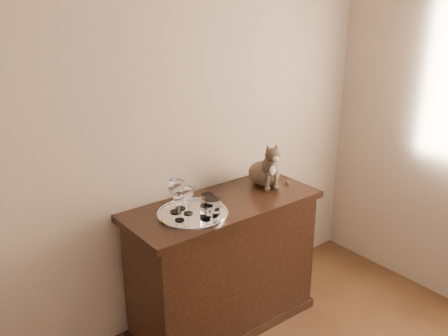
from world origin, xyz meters
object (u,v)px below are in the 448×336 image
at_px(tumbler_a, 212,207).
at_px(wine_glass_d, 188,199).
at_px(wine_glass_b, 180,194).
at_px(cat, 264,162).
at_px(sideboard, 223,265).
at_px(wine_glass_a, 175,195).
at_px(wine_glass_c, 179,206).
at_px(tray, 193,214).
at_px(tumbler_b, 206,212).
at_px(tumbler_c, 207,201).

bearing_deg(tumbler_a, wine_glass_d, 132.80).
xyz_separation_m(wine_glass_b, cat, (0.64, 0.00, 0.05)).
bearing_deg(cat, tumbler_a, -145.17).
distance_m(sideboard, wine_glass_a, 0.62).
xyz_separation_m(wine_glass_b, wine_glass_c, (-0.09, -0.12, -0.01)).
distance_m(wine_glass_a, cat, 0.69).
bearing_deg(tray, wine_glass_c, -167.01).
bearing_deg(sideboard, wine_glass_a, 171.37).
distance_m(tumbler_b, cat, 0.64).
height_order(sideboard, cat, cat).
bearing_deg(wine_glass_a, tumbler_b, -64.82).
relative_size(sideboard, tumbler_b, 14.82).
bearing_deg(tumbler_a, tumbler_c, 68.58).
bearing_deg(wine_glass_a, tumbler_c, -19.17).
bearing_deg(wine_glass_a, sideboard, -8.63).
bearing_deg(tray, tumbler_c, 7.42).
bearing_deg(cat, wine_glass_a, -161.53).
height_order(wine_glass_a, wine_glass_c, wine_glass_a).
relative_size(tray, cat, 1.34).
bearing_deg(wine_glass_a, wine_glass_c, -111.67).
xyz_separation_m(wine_glass_a, tumbler_b, (0.08, -0.18, -0.06)).
xyz_separation_m(tumbler_a, tumbler_b, (-0.05, -0.02, -0.01)).
distance_m(wine_glass_b, tumbler_b, 0.21).
relative_size(wine_glass_b, wine_glass_c, 1.07).
xyz_separation_m(wine_glass_d, tumbler_a, (0.09, -0.10, -0.04)).
distance_m(tray, wine_glass_b, 0.14).
bearing_deg(tray, cat, 9.13).
distance_m(wine_glass_a, tumbler_b, 0.21).
height_order(wine_glass_d, tumbler_a, wine_glass_d).
relative_size(tray, wine_glass_b, 2.23).
bearing_deg(wine_glass_b, wine_glass_d, -92.14).
xyz_separation_m(sideboard, cat, (0.39, 0.07, 0.57)).
relative_size(tumbler_c, cat, 0.27).
bearing_deg(wine_glass_d, wine_glass_c, -153.91).
relative_size(wine_glass_b, tumbler_c, 2.19).
bearing_deg(sideboard, tumbler_c, -173.01).
bearing_deg(tray, wine_glass_a, 129.95).
height_order(tumbler_a, tumbler_c, tumbler_a).
bearing_deg(tumbler_b, tumbler_c, 51.71).
xyz_separation_m(wine_glass_c, tumbler_b, (0.12, -0.08, -0.04)).
bearing_deg(tray, wine_glass_b, 98.98).
bearing_deg(cat, tray, -154.45).
height_order(sideboard, tumbler_a, tumbler_a).
bearing_deg(tumbler_b, wine_glass_a, 115.18).
relative_size(tray, wine_glass_c, 2.39).
height_order(wine_glass_c, cat, cat).
bearing_deg(tray, tumbler_b, -78.83).
bearing_deg(wine_glass_c, wine_glass_d, 26.09).
bearing_deg(tumbler_a, wine_glass_a, 130.95).
distance_m(sideboard, cat, 0.70).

